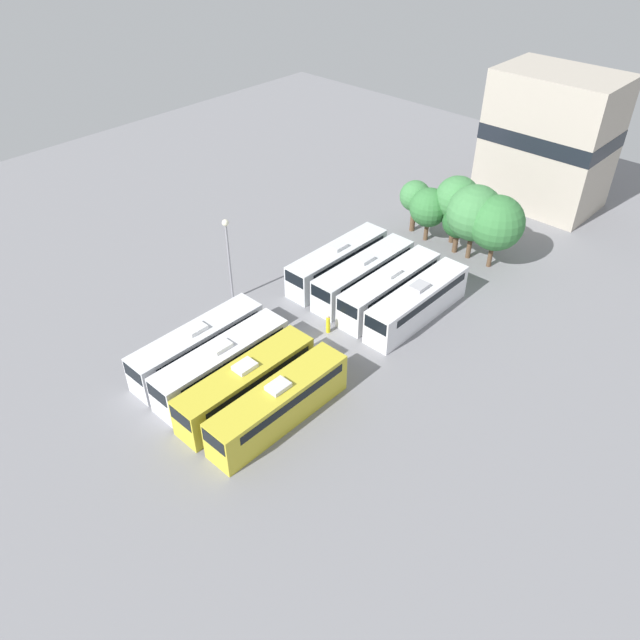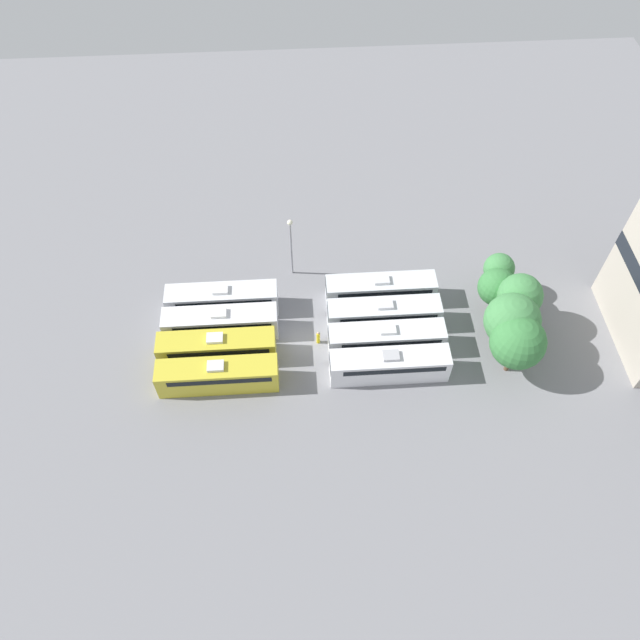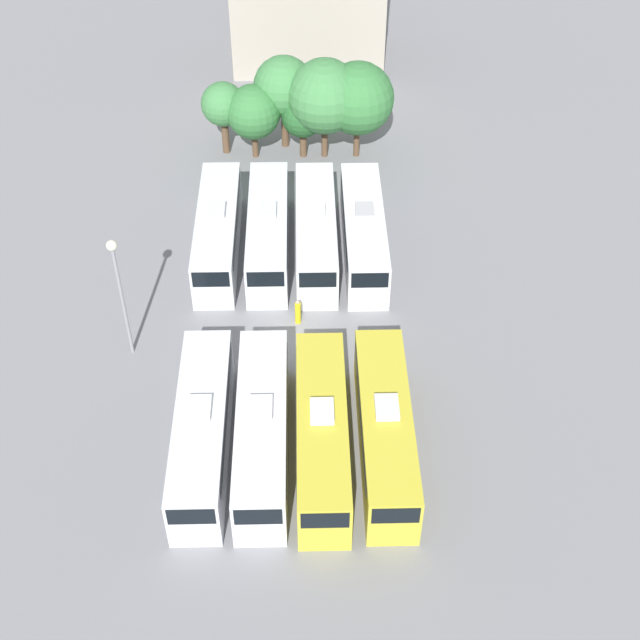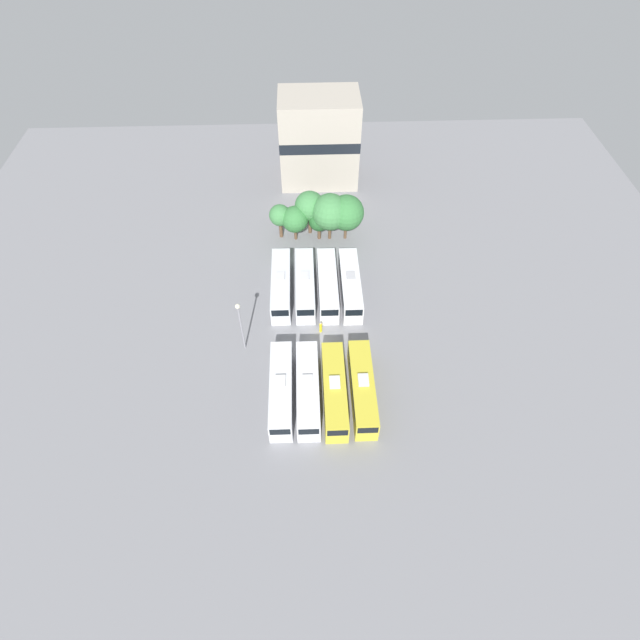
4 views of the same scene
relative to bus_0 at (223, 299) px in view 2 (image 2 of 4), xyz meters
The scene contains 17 objects.
ground_plane 9.71m from the bus_0, 60.70° to the left, with size 112.92×112.92×0.00m, color gray.
bus_0 is the anchor object (origin of this frame).
bus_1 3.10m from the bus_0, ahead, with size 2.61×11.82×3.58m.
bus_2 6.20m from the bus_0, ahead, with size 2.61×11.82×3.58m.
bus_3 9.47m from the bus_0, ahead, with size 2.61×11.82×3.58m.
bus_4 17.04m from the bus_0, 90.84° to the left, with size 2.61×11.82×3.58m.
bus_5 17.26m from the bus_0, 79.79° to the left, with size 2.61×11.82×3.58m.
bus_6 17.96m from the bus_0, 69.79° to the left, with size 2.61×11.82×3.58m.
bus_7 19.18m from the bus_0, 60.83° to the left, with size 2.61×11.82×3.58m.
worker_person 11.15m from the bus_0, 63.37° to the left, with size 0.36×0.36×1.75m.
light_pole 9.75m from the bus_0, 122.44° to the left, with size 0.60×0.60×8.22m.
tree_0 29.58m from the bus_0, 90.89° to the left, with size 3.28×3.28×5.74m.
tree_1 28.94m from the bus_0, 86.41° to the left, with size 4.05×4.05×5.82m.
tree_2 30.76m from the bus_0, 82.33° to the left, with size 4.54×4.54×7.31m.
tree_3 29.37m from the bus_0, 79.26° to the left, with size 3.27×3.27×5.09m.
tree_4 29.81m from the bus_0, 76.16° to the left, with size 5.51×5.51×7.79m.
tree_5 30.45m from the bus_0, 71.68° to the left, with size 5.36×5.36×7.52m.
Camera 2 is at (37.31, -0.56, 53.80)m, focal length 35.00 mm.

